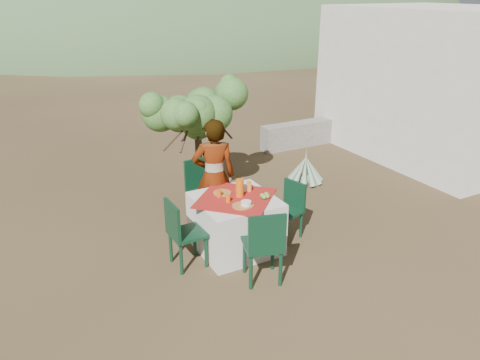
% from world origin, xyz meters
% --- Properties ---
extents(ground, '(160.00, 160.00, 0.00)m').
position_xyz_m(ground, '(0.00, 0.00, 0.00)').
color(ground, '#342617').
rests_on(ground, ground).
extents(table, '(1.30, 1.30, 0.76)m').
position_xyz_m(table, '(-0.13, 0.07, 0.38)').
color(table, white).
rests_on(table, ground).
extents(chair_far, '(0.49, 0.49, 0.97)m').
position_xyz_m(chair_far, '(-0.18, 1.08, 0.54)').
color(chair_far, black).
rests_on(chair_far, ground).
extents(chair_near, '(0.56, 0.56, 0.97)m').
position_xyz_m(chair_near, '(-0.21, -0.82, 0.54)').
color(chair_near, black).
rests_on(chair_near, ground).
extents(chair_left, '(0.44, 0.44, 0.92)m').
position_xyz_m(chair_left, '(-0.94, -0.01, 0.51)').
color(chair_left, black).
rests_on(chair_left, ground).
extents(chair_right, '(0.47, 0.47, 0.82)m').
position_xyz_m(chair_right, '(0.71, 0.02, 0.46)').
color(chair_right, black).
rests_on(chair_right, ground).
extents(person, '(0.72, 0.59, 1.69)m').
position_xyz_m(person, '(-0.15, 0.71, 0.85)').
color(person, '#8C6651').
rests_on(person, ground).
extents(shrub_tree, '(1.52, 1.49, 1.79)m').
position_xyz_m(shrub_tree, '(0.14, 1.86, 1.41)').
color(shrub_tree, '#412D20').
rests_on(shrub_tree, ground).
extents(agave, '(0.67, 0.68, 0.72)m').
position_xyz_m(agave, '(2.09, 1.56, 0.24)').
color(agave, gray).
rests_on(agave, ground).
extents(guesthouse, '(3.20, 4.20, 3.00)m').
position_xyz_m(guesthouse, '(5.60, 1.80, 1.50)').
color(guesthouse, silver).
rests_on(guesthouse, ground).
extents(stone_wall, '(2.60, 0.35, 0.55)m').
position_xyz_m(stone_wall, '(3.60, 3.40, 0.28)').
color(stone_wall, gray).
rests_on(stone_wall, ground).
extents(hill_near_right, '(48.00, 48.00, 20.00)m').
position_xyz_m(hill_near_right, '(12.00, 36.00, 0.00)').
color(hill_near_right, '#2F4A2A').
rests_on(hill_near_right, ground).
extents(hill_far_right, '(36.00, 36.00, 14.00)m').
position_xyz_m(hill_far_right, '(28.00, 46.00, 0.00)').
color(hill_far_right, slate).
rests_on(hill_far_right, ground).
extents(plate_far, '(0.25, 0.25, 0.01)m').
position_xyz_m(plate_far, '(-0.22, 0.29, 0.77)').
color(plate_far, brown).
rests_on(plate_far, table).
extents(plate_near, '(0.25, 0.25, 0.01)m').
position_xyz_m(plate_near, '(-0.18, -0.20, 0.77)').
color(plate_near, brown).
rests_on(plate_near, table).
extents(glass_far, '(0.06, 0.06, 0.10)m').
position_xyz_m(glass_far, '(-0.31, 0.20, 0.81)').
color(glass_far, '#D7590D').
rests_on(glass_far, table).
extents(glass_near, '(0.06, 0.06, 0.10)m').
position_xyz_m(glass_near, '(-0.28, 0.00, 0.81)').
color(glass_near, '#D7590D').
rests_on(glass_near, table).
extents(juice_pitcher, '(0.11, 0.11, 0.24)m').
position_xyz_m(juice_pitcher, '(-0.06, 0.09, 0.88)').
color(juice_pitcher, '#D7590D').
rests_on(juice_pitcher, table).
extents(bowl_plate, '(0.20, 0.20, 0.01)m').
position_xyz_m(bowl_plate, '(-0.13, -0.21, 0.77)').
color(bowl_plate, brown).
rests_on(bowl_plate, table).
extents(white_bowl, '(0.14, 0.14, 0.05)m').
position_xyz_m(white_bowl, '(-0.13, -0.21, 0.80)').
color(white_bowl, silver).
rests_on(white_bowl, bowl_plate).
extents(jar_left, '(0.07, 0.07, 0.10)m').
position_xyz_m(jar_left, '(0.14, 0.18, 0.81)').
color(jar_left, orange).
rests_on(jar_left, table).
extents(jar_right, '(0.06, 0.06, 0.10)m').
position_xyz_m(jar_right, '(0.18, 0.28, 0.81)').
color(jar_right, orange).
rests_on(jar_right, table).
extents(napkin_holder, '(0.08, 0.05, 0.10)m').
position_xyz_m(napkin_holder, '(0.07, 0.20, 0.81)').
color(napkin_holder, silver).
rests_on(napkin_holder, table).
extents(fruit_cluster, '(0.13, 0.13, 0.07)m').
position_xyz_m(fruit_cluster, '(0.21, -0.12, 0.80)').
color(fruit_cluster, olive).
rests_on(fruit_cluster, table).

